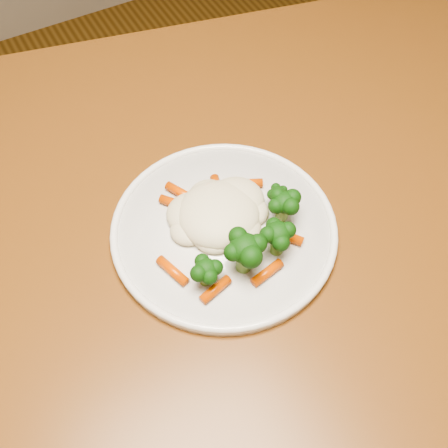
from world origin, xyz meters
TOP-DOWN VIEW (x-y plane):
  - dining_table at (-0.04, -0.13)m, footprint 1.41×1.10m
  - plate at (-0.13, -0.13)m, footprint 0.28×0.28m
  - meal at (-0.12, -0.15)m, footprint 0.19×0.19m

SIDE VIEW (x-z plane):
  - dining_table at x=-0.04m, z-range 0.28..1.03m
  - plate at x=-0.13m, z-range 0.75..0.76m
  - meal at x=-0.12m, z-range 0.76..0.81m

